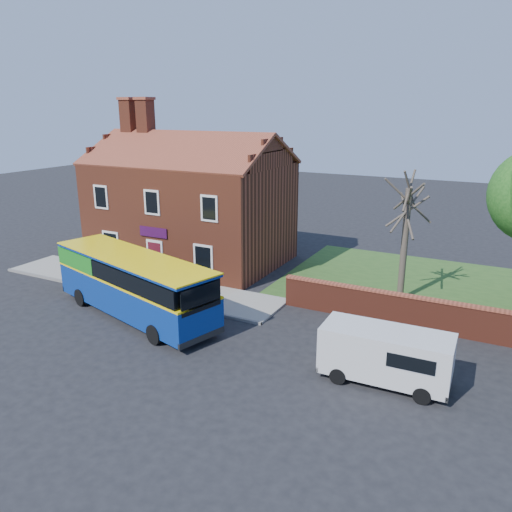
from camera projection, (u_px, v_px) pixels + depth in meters
The scene contains 7 objects.
ground at pixel (177, 351), 21.29m from camera, with size 120.00×120.00×0.00m, color black.
pavement at pixel (138, 284), 29.24m from camera, with size 18.00×3.50×0.12m, color gray.
kerb at pixel (117, 293), 27.75m from camera, with size 18.00×0.15×0.14m, color slate.
shop_building at pixel (191, 210), 33.19m from camera, with size 12.30×8.13×10.50m.
bus at pixel (130, 281), 24.60m from camera, with size 10.50×5.28×3.10m.
van_near at pixel (386, 354), 18.57m from camera, with size 4.80×2.08×2.09m.
bare_tree at pixel (405, 239), 25.94m from camera, with size 2.48×2.96×6.62m.
Camera 1 is at (11.81, -15.55, 9.97)m, focal length 35.00 mm.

